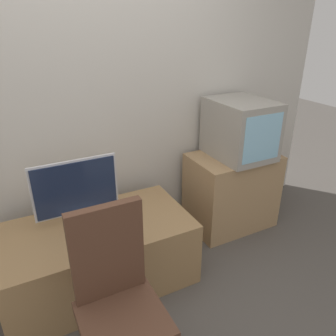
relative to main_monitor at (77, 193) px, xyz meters
name	(u,v)px	position (x,y,z in m)	size (l,w,h in m)	color
wall_back	(87,91)	(0.24, 0.45, 0.57)	(4.40, 0.05, 2.60)	beige
desk	(99,254)	(0.09, -0.08, -0.48)	(1.30, 0.69, 0.49)	#937047
side_stand	(231,190)	(1.40, 0.11, -0.38)	(0.75, 0.50, 0.69)	#A37F56
main_monitor	(77,193)	(0.00, 0.00, 0.00)	(0.56, 0.22, 0.47)	silver
keyboard	(94,237)	(0.04, -0.21, -0.23)	(0.31, 0.12, 0.01)	white
mouse	(126,229)	(0.25, -0.23, -0.22)	(0.05, 0.03, 0.03)	silver
crt_tv	(240,129)	(1.43, 0.10, 0.21)	(0.45, 0.56, 0.49)	gray
office_chair	(120,313)	(0.00, -0.78, -0.32)	(0.49, 0.49, 0.98)	#333333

